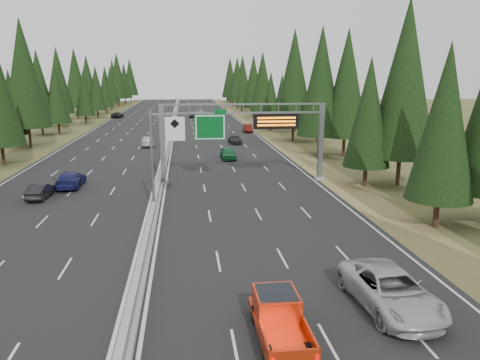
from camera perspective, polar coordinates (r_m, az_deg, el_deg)
name	(u,v)px	position (r m, az deg, el deg)	size (l,w,h in m)	color
road	(171,132)	(91.31, -8.38, 5.84)	(32.00, 260.00, 0.08)	black
shoulder_right	(263,131)	(92.55, 2.76, 6.04)	(3.60, 260.00, 0.06)	olive
shoulder_left	(76,133)	(93.51, -19.40, 5.42)	(3.60, 260.00, 0.06)	#484821
median_barrier	(171,130)	(91.27, -8.39, 6.07)	(0.70, 260.00, 0.85)	gray
sign_gantry	(250,130)	(46.30, 1.20, 6.09)	(16.75, 0.98, 7.80)	slate
hov_sign_pole	(160,153)	(36.15, -9.78, 3.22)	(2.80, 0.50, 8.00)	slate
tree_row_right	(297,86)	(82.12, 6.96, 11.36)	(10.62, 240.88, 17.99)	black
tree_row_left	(48,83)	(94.39, -22.35, 10.85)	(12.39, 241.63, 18.87)	black
silver_minivan	(390,290)	(22.85, 17.86, -12.66)	(2.93, 6.35, 1.77)	#B5B5BA
red_pickup	(278,313)	(19.86, 4.66, -15.90)	(1.85, 5.17, 1.68)	black
car_ahead_green	(228,153)	(59.98, -1.48, 3.29)	(1.78, 4.43, 1.51)	#176532
car_ahead_dkred	(248,128)	(89.35, 0.95, 6.32)	(1.53, 4.38, 1.44)	#50100B
car_ahead_dkgrey	(235,139)	(74.12, -0.62, 4.98)	(1.81, 4.45, 1.29)	black
car_ahead_white	(200,112)	(132.90, -4.88, 8.28)	(2.17, 4.72, 1.31)	silver
car_ahead_far	(192,115)	(121.67, -5.85, 7.89)	(1.60, 3.97, 1.35)	black
car_onc_near	(40,191)	(44.07, -23.18, -1.25)	(1.38, 3.95, 1.30)	black
car_onc_blue	(71,179)	(47.49, -19.95, 0.08)	(2.13, 5.23, 1.52)	navy
car_onc_white	(147,141)	(72.38, -11.21, 4.68)	(1.89, 4.69, 1.60)	silver
car_onc_far	(117,115)	(125.54, -14.71, 7.72)	(2.49, 5.40, 1.50)	black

